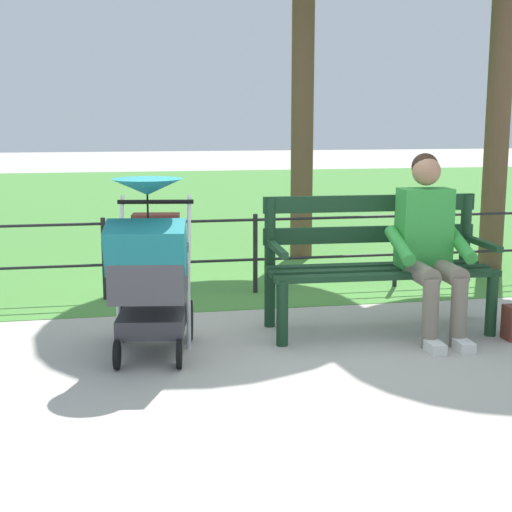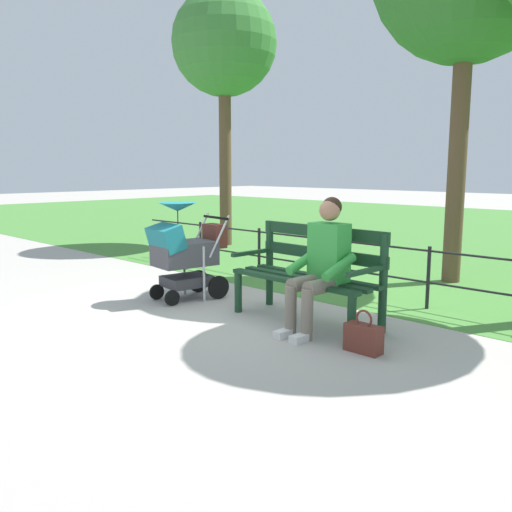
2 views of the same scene
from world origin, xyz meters
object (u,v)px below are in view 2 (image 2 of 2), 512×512
park_bench (311,270)px  handbag (363,338)px  stroller (184,250)px  tree_near_bench (224,45)px  person_on_bench (322,261)px

park_bench → handbag: bearing=154.0°
park_bench → stroller: bearing=11.5°
stroller → tree_near_bench: 5.72m
handbag → tree_near_bench: tree_near_bench is taller
stroller → person_on_bench: bearing=-176.8°
handbag → tree_near_bench: (5.68, -3.64, 3.75)m
park_bench → handbag: 1.13m
handbag → tree_near_bench: bearing=-32.7°
handbag → tree_near_bench: size_ratio=0.07×
person_on_bench → stroller: (1.94, 0.11, -0.08)m
stroller → park_bench: bearing=-168.5°
person_on_bench → stroller: 1.94m
person_on_bench → tree_near_bench: 6.87m
park_bench → person_on_bench: person_on_bench is taller
park_bench → handbag: (-0.95, 0.46, -0.40)m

